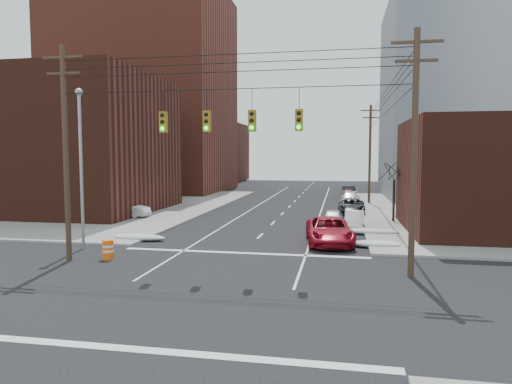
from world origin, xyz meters
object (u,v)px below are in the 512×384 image
at_px(parked_car_d, 350,199).
at_px(lot_car_a, 126,209).
at_px(parked_car_c, 352,206).
at_px(construction_barrel, 108,249).
at_px(parked_car_e, 349,194).
at_px(lot_car_b, 150,197).
at_px(parked_car_a, 333,219).
at_px(parked_car_b, 354,220).
at_px(red_pickup, 329,231).
at_px(lot_car_d, 130,198).
at_px(lot_car_c, 96,205).
at_px(parked_car_f, 349,192).

xyz_separation_m(parked_car_d, lot_car_a, (-19.32, -13.66, 0.10)).
bearing_deg(parked_car_c, lot_car_a, -159.17).
bearing_deg(construction_barrel, parked_car_d, 65.13).
bearing_deg(parked_car_d, parked_car_c, -90.47).
relative_size(parked_car_e, lot_car_b, 0.66).
xyz_separation_m(parked_car_a, parked_car_b, (1.60, -0.17, -0.02)).
distance_m(red_pickup, parked_car_b, 6.40).
relative_size(parked_car_b, lot_car_b, 0.72).
bearing_deg(lot_car_b, parked_car_e, -61.77).
distance_m(parked_car_e, lot_car_d, 26.53).
xyz_separation_m(parked_car_a, lot_car_a, (-17.72, 1.79, 0.15)).
bearing_deg(parked_car_e, parked_car_a, -100.62).
height_order(parked_car_d, lot_car_c, parked_car_d).
distance_m(red_pickup, parked_car_c, 15.03).
bearing_deg(lot_car_c, parked_car_c, -82.31).
xyz_separation_m(parked_car_c, lot_car_a, (-19.32, -6.81, 0.12)).
bearing_deg(parked_car_c, parked_car_b, -88.58).
xyz_separation_m(parked_car_f, construction_barrel, (-13.09, -38.07, -0.22)).
distance_m(parked_car_c, lot_car_a, 20.49).
xyz_separation_m(lot_car_b, construction_barrel, (8.56, -25.14, -0.40)).
bearing_deg(lot_car_c, construction_barrel, -149.81).
relative_size(parked_car_d, lot_car_c, 1.16).
bearing_deg(construction_barrel, parked_car_a, 48.08).
height_order(red_pickup, parked_car_b, red_pickup).
xyz_separation_m(parked_car_c, construction_barrel, (-13.09, -21.40, -0.19)).
height_order(parked_car_a, construction_barrel, parked_car_a).
height_order(red_pickup, parked_car_d, red_pickup).
relative_size(lot_car_d, construction_barrel, 3.74).
height_order(parked_car_f, construction_barrel, parked_car_f).
bearing_deg(parked_car_d, lot_car_b, -172.32).
relative_size(parked_car_d, lot_car_a, 1.22).
bearing_deg(lot_car_b, parked_car_c, -98.70).
bearing_deg(parked_car_e, parked_car_b, -96.71).
height_order(red_pickup, parked_car_c, red_pickup).
bearing_deg(parked_car_a, lot_car_b, 150.45).
xyz_separation_m(red_pickup, parked_car_d, (1.71, 21.78, -0.08)).
relative_size(parked_car_f, lot_car_b, 0.81).
distance_m(red_pickup, parked_car_a, 6.34).
height_order(parked_car_b, construction_barrel, parked_car_b).
bearing_deg(parked_car_a, lot_car_c, 169.80).
relative_size(lot_car_b, lot_car_d, 1.45).
xyz_separation_m(parked_car_d, parked_car_f, (0.00, 9.83, 0.01)).
distance_m(parked_car_e, parked_car_f, 1.85).
bearing_deg(construction_barrel, lot_car_b, 108.81).
xyz_separation_m(parked_car_e, construction_barrel, (-13.09, -36.23, -0.10)).
relative_size(lot_car_b, construction_barrel, 5.44).
bearing_deg(parked_car_f, lot_car_a, -132.94).
bearing_deg(parked_car_c, parked_car_a, -99.13).
relative_size(parked_car_c, lot_car_d, 1.34).
relative_size(lot_car_a, construction_barrel, 4.07).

